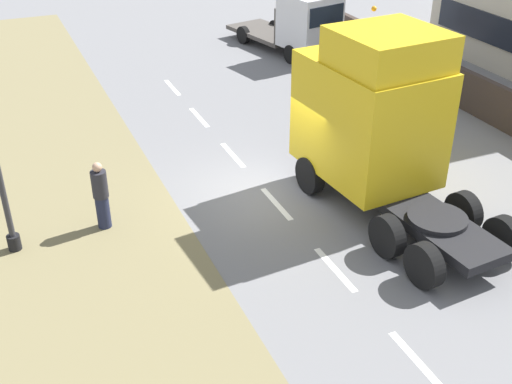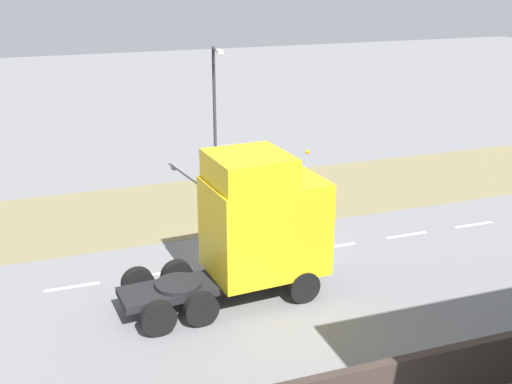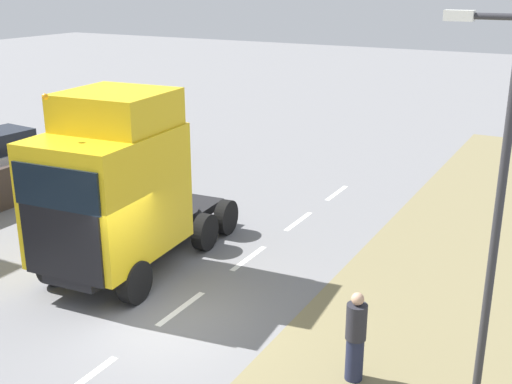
# 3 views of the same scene
# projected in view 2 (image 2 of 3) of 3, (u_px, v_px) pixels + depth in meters

# --- Properties ---
(ground_plane) EXTENTS (120.00, 120.00, 0.00)m
(ground_plane) POSITION_uv_depth(u_px,v_px,m) (272.00, 256.00, 23.48)
(ground_plane) COLOR slate
(ground_plane) RESTS_ON ground
(grass_verge) EXTENTS (7.00, 44.00, 0.01)m
(grass_verge) POSITION_uv_depth(u_px,v_px,m) (224.00, 202.00, 28.80)
(grass_verge) COLOR olive
(grass_verge) RESTS_ON ground
(lane_markings) EXTENTS (0.16, 21.00, 0.00)m
(lane_markings) POSITION_uv_depth(u_px,v_px,m) (254.00, 259.00, 23.26)
(lane_markings) COLOR white
(lane_markings) RESTS_ON ground
(boundary_wall) EXTENTS (0.25, 24.00, 1.39)m
(boundary_wall) POSITION_uv_depth(u_px,v_px,m) (408.00, 382.00, 15.26)
(boundary_wall) COLOR #382D28
(boundary_wall) RESTS_ON ground
(lorry_cab) EXTENTS (3.11, 6.67, 4.84)m
(lorry_cab) POSITION_uv_depth(u_px,v_px,m) (257.00, 225.00, 20.13)
(lorry_cab) COLOR black
(lorry_cab) RESTS_ON ground
(lamp_post) EXTENTS (1.28, 0.31, 6.81)m
(lamp_post) POSITION_uv_depth(u_px,v_px,m) (216.00, 131.00, 28.20)
(lamp_post) COLOR black
(lamp_post) RESTS_ON ground
(pedestrian) EXTENTS (0.39, 0.39, 1.82)m
(pedestrian) POSITION_uv_depth(u_px,v_px,m) (234.00, 194.00, 27.14)
(pedestrian) COLOR #1E233D
(pedestrian) RESTS_ON ground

